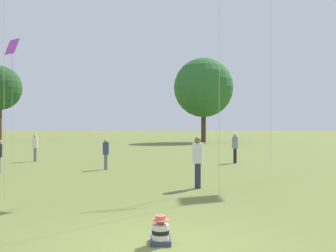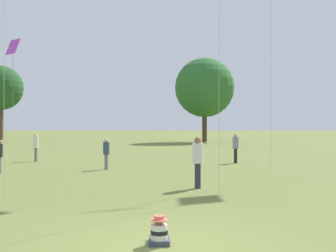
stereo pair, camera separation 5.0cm
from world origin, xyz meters
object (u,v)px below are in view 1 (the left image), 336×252
object	(u,v)px
kite_7	(12,50)
person_standing_2	(198,158)
seated_toddler	(161,232)
person_standing_5	(235,145)
person_standing_6	(35,145)
person_standing_1	(106,151)
distant_tree_1	(204,88)

from	to	relation	value
kite_7	person_standing_2	bearing A→B (deg)	38.64
seated_toddler	person_standing_5	xyz separation A→B (m)	(3.75, 15.43, 0.81)
person_standing_2	person_standing_6	xyz separation A→B (m)	(-9.22, 9.91, -0.06)
person_standing_6	kite_7	world-z (taller)	kite_7
kite_7	person_standing_1	bearing A→B (deg)	49.38
person_standing_2	person_standing_6	size ratio (longest dim) A/B	1.08
person_standing_5	kite_7	bearing A→B (deg)	-160.89
person_standing_2	distant_tree_1	bearing A→B (deg)	-122.00
person_standing_2	distant_tree_1	size ratio (longest dim) A/B	0.17
person_standing_5	kite_7	xyz separation A→B (m)	(-13.14, 0.52, 5.65)
seated_toddler	person_standing_2	world-z (taller)	person_standing_2
person_standing_1	person_standing_2	distance (m)	7.07
person_standing_2	distant_tree_1	xyz separation A→B (m)	(2.93, 36.72, 5.92)
person_standing_5	person_standing_2	bearing A→B (deg)	-85.17
person_standing_5	distant_tree_1	bearing A→B (deg)	110.87
person_standing_1	distant_tree_1	world-z (taller)	distant_tree_1
seated_toddler	kite_7	distance (m)	19.61
seated_toddler	person_standing_1	bearing A→B (deg)	101.77
person_standing_2	person_standing_6	distance (m)	13.53
seated_toddler	person_standing_5	bearing A→B (deg)	73.60
seated_toddler	distant_tree_1	size ratio (longest dim) A/B	0.05
person_standing_1	person_standing_2	world-z (taller)	person_standing_2
person_standing_1	distant_tree_1	distance (m)	32.41
seated_toddler	person_standing_6	distance (m)	18.25
person_standing_5	distant_tree_1	distance (m)	28.33
person_standing_5	kite_7	distance (m)	14.32
person_standing_6	person_standing_5	bearing A→B (deg)	-75.61
person_standing_1	kite_7	bearing A→B (deg)	152.97
person_standing_2	person_standing_5	distance (m)	9.42
person_standing_6	seated_toddler	bearing A→B (deg)	-134.82
person_standing_1	person_standing_6	bearing A→B (deg)	144.58
seated_toddler	person_standing_2	xyz separation A→B (m)	(1.07, 6.41, 0.84)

